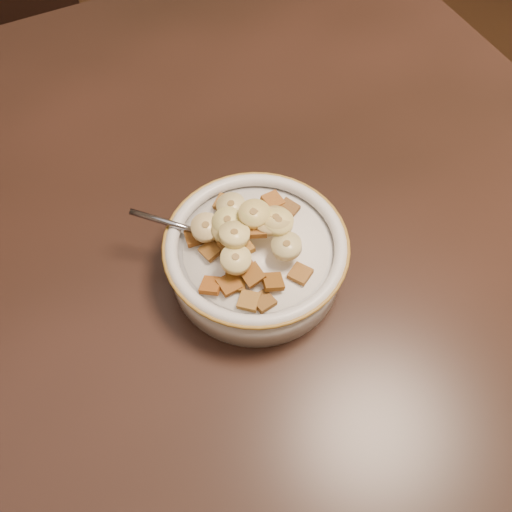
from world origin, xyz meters
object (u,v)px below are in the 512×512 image
spoon (228,241)px  chair (16,67)px  table (51,266)px  cereal_bowl (256,260)px

spoon → chair: bearing=-131.0°
table → cereal_bowl: bearing=-30.7°
table → chair: bearing=86.8°
cereal_bowl → chair: bearing=98.1°
chair → spoon: chair is taller
table → chair: (0.08, 0.74, -0.27)m
table → cereal_bowl: (0.20, -0.13, 0.04)m
chair → cereal_bowl: 0.93m
chair → table: bearing=-84.2°
chair → spoon: size_ratio=20.62×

